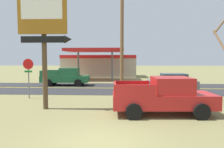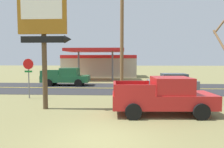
% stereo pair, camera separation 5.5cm
% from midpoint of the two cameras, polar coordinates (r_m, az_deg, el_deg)
% --- Properties ---
extents(ground_plane, '(180.00, 180.00, 0.00)m').
position_cam_midpoint_polar(ground_plane, '(7.47, -3.06, -18.48)').
color(ground_plane, olive).
extents(road_asphalt, '(140.00, 8.00, 0.02)m').
position_cam_midpoint_polar(road_asphalt, '(20.08, 0.80, -4.08)').
color(road_asphalt, '#2B2B2D').
rests_on(road_asphalt, ground).
extents(road_centre_line, '(126.00, 0.20, 0.01)m').
position_cam_midpoint_polar(road_centre_line, '(20.07, 0.80, -4.04)').
color(road_centre_line, gold).
rests_on(road_centre_line, road_asphalt).
extents(motel_sign, '(3.03, 0.54, 6.99)m').
position_cam_midpoint_polar(motel_sign, '(12.17, -18.76, 12.94)').
color(motel_sign, brown).
rests_on(motel_sign, ground).
extents(stop_sign, '(0.80, 0.08, 2.95)m').
position_cam_midpoint_polar(stop_sign, '(15.96, -22.62, 0.77)').
color(stop_sign, slate).
rests_on(stop_sign, ground).
extents(utility_pole, '(2.08, 0.26, 9.55)m').
position_cam_midpoint_polar(utility_pole, '(15.02, 2.95, 12.67)').
color(utility_pole, brown).
rests_on(utility_pole, ground).
extents(gas_station, '(12.00, 11.50, 4.40)m').
position_cam_midpoint_polar(gas_station, '(33.94, -3.40, 2.54)').
color(gas_station, beige).
rests_on(gas_station, ground).
extents(pickup_red_parked_on_lawn, '(5.28, 2.42, 1.96)m').
position_cam_midpoint_polar(pickup_red_parked_on_lawn, '(10.86, 14.63, -6.13)').
color(pickup_red_parked_on_lawn, red).
rests_on(pickup_red_parked_on_lawn, ground).
extents(pickup_green_on_road, '(5.20, 2.24, 1.96)m').
position_cam_midpoint_polar(pickup_green_on_road, '(22.79, -12.80, -0.79)').
color(pickup_green_on_road, '#1E6038').
rests_on(pickup_green_on_road, ground).
extents(car_grey_near_lane, '(4.20, 2.00, 1.64)m').
position_cam_midpoint_polar(car_grey_near_lane, '(18.53, 16.92, -2.39)').
color(car_grey_near_lane, slate).
rests_on(car_grey_near_lane, ground).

